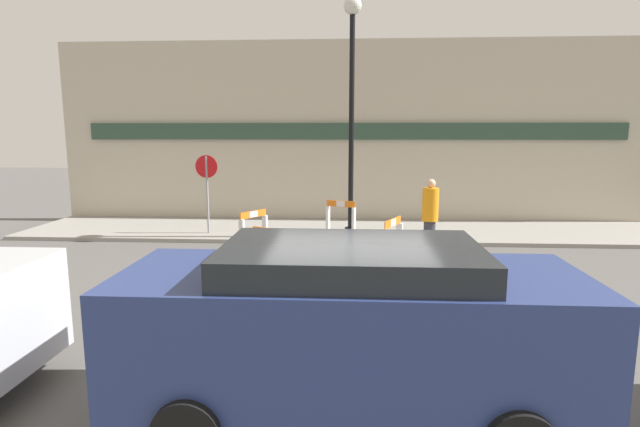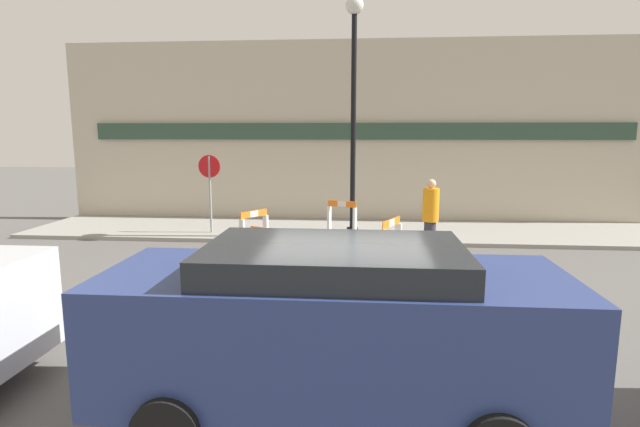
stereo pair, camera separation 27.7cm
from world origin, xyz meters
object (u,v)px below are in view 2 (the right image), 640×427
object	(u,v)px
person_worker	(430,217)
stop_sign	(210,181)
streetlamp_post	(354,88)
parked_car_1	(334,322)

from	to	relation	value
person_worker	stop_sign	bearing A→B (deg)	-32.35
streetlamp_post	person_worker	size ratio (longest dim) A/B	3.32
streetlamp_post	person_worker	bearing A→B (deg)	-46.60
person_worker	parked_car_1	size ratio (longest dim) A/B	0.40
streetlamp_post	parked_car_1	xyz separation A→B (m)	(-0.00, -8.10, -2.88)
person_worker	streetlamp_post	bearing A→B (deg)	-58.30
stop_sign	parked_car_1	size ratio (longest dim) A/B	0.47
parked_car_1	person_worker	bearing A→B (deg)	74.57
streetlamp_post	stop_sign	bearing A→B (deg)	176.11
streetlamp_post	parked_car_1	size ratio (longest dim) A/B	1.34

